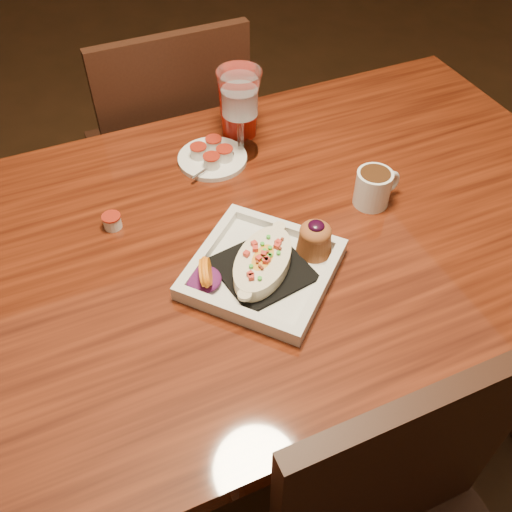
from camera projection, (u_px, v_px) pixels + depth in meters
name	position (u px, v px, depth m)	size (l,w,h in m)	color
floor	(257.00, 414.00, 1.67)	(7.00, 7.00, 0.00)	black
table	(257.00, 265.00, 1.20)	(1.50, 0.90, 0.75)	maroon
chair_far	(171.00, 155.00, 1.70)	(0.42, 0.42, 0.93)	black
plate	(269.00, 263.00, 1.04)	(0.34, 0.34, 0.08)	silver
coffee_mug	(374.00, 187.00, 1.16)	(0.10, 0.07, 0.08)	silver
goblet	(240.00, 98.00, 1.20)	(0.10, 0.10, 0.20)	silver
saucer	(212.00, 157.00, 1.27)	(0.16, 0.16, 0.11)	silver
creamer_loose	(112.00, 221.00, 1.13)	(0.04, 0.04, 0.03)	silver
red_tumbler	(239.00, 104.00, 1.30)	(0.09, 0.09, 0.16)	#AE160C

